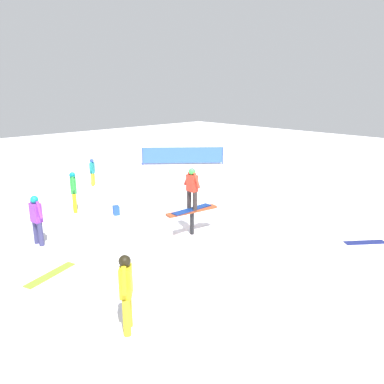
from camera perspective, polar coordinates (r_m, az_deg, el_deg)
The scene contains 12 objects.
ground_plane at distance 12.56m, azimuth 0.00°, elevation -6.42°, with size 60.00×60.00×0.00m, color white.
rail_feature at distance 12.31m, azimuth 0.00°, elevation -3.39°, with size 1.87×0.59×0.86m.
snow_kicker_ramp at distance 11.49m, azimuth -8.84°, elevation -7.16°, with size 1.80×1.50×0.61m, color white.
main_rider_on_rail at distance 12.06m, azimuth 0.00°, elevation 0.40°, with size 1.54×0.74×1.39m.
bystander_purple at distance 12.40m, azimuth -22.62°, elevation -3.61°, with size 0.27×0.70×1.58m.
bystander_green at distance 15.19m, azimuth -17.60°, elevation 0.33°, with size 0.35×0.63×1.59m.
bystander_yellow at distance 7.65m, azimuth -9.99°, elevation -14.39°, with size 0.51×0.57×1.65m.
bystander_teal at distance 19.10m, azimuth -14.94°, elevation 3.17°, with size 0.46×0.48×1.35m.
loose_snowboard_lime at distance 10.66m, azimuth -20.75°, elevation -11.69°, with size 1.51×0.28×0.02m, color #87D22C.
loose_snowboard_navy at distance 13.08m, azimuth 24.84°, elevation -6.99°, with size 1.29×0.28×0.02m, color navy.
backpack_on_snow at distance 14.65m, azimuth -11.48°, elevation -2.75°, with size 0.30×0.22×0.34m, color blue.
safety_fence at distance 23.59m, azimuth -1.42°, elevation 5.63°, with size 3.87×3.37×1.10m.
Camera 1 is at (-8.04, -8.41, 4.74)m, focal length 35.00 mm.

